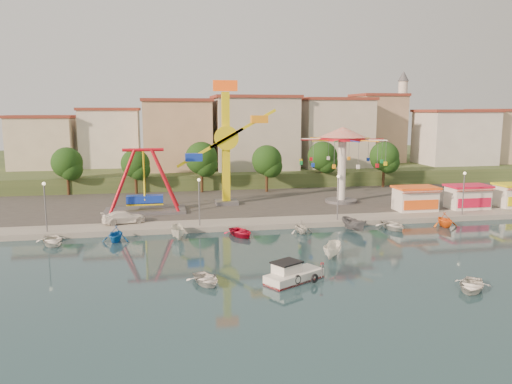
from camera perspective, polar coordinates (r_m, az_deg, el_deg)
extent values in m
plane|color=#162E3D|center=(44.76, 5.15, -7.87)|extent=(200.00, 200.00, 0.00)
cube|color=#9E998E|center=(104.61, -3.99, 2.20)|extent=(200.00, 100.00, 0.60)
cube|color=#4C4944|center=(73.20, -1.15, -0.60)|extent=(90.00, 28.00, 0.01)
cube|color=#384C26|center=(109.41, -4.29, 3.14)|extent=(200.00, 60.00, 3.00)
cube|color=#59595E|center=(64.23, -12.53, -2.09)|extent=(10.00, 5.00, 0.30)
cube|color=#1536C0|center=(63.96, -12.58, -0.82)|extent=(4.50, 1.40, 1.00)
cylinder|color=red|center=(63.19, -12.78, 4.73)|extent=(5.00, 0.40, 0.40)
cube|color=#59595E|center=(68.01, -3.41, -1.17)|extent=(3.00, 3.00, 0.50)
cube|color=yellow|center=(67.07, -3.47, 4.93)|extent=(1.00, 1.00, 15.00)
cube|color=#EE4B0D|center=(66.96, -3.54, 12.03)|extent=(3.20, 0.50, 1.40)
cylinder|color=yellow|center=(66.18, -3.40, 6.18)|extent=(3.20, 0.50, 3.20)
cube|color=yellow|center=(66.24, -1.50, 7.25)|extent=(8.90, 0.35, 5.19)
cube|color=orange|center=(66.58, 0.37, 8.31)|extent=(2.20, 1.20, 1.00)
cylinder|color=#59595E|center=(70.15, 9.68, -1.00)|extent=(4.40, 4.40, 0.40)
cylinder|color=white|center=(69.52, 9.77, 2.49)|extent=(1.10, 1.10, 9.00)
cylinder|color=red|center=(69.15, 9.87, 6.02)|extent=(6.00, 6.00, 0.50)
cone|color=red|center=(69.10, 9.89, 6.77)|extent=(6.40, 6.40, 1.40)
cube|color=white|center=(66.53, 17.74, -0.83)|extent=(5.00, 3.00, 2.80)
cube|color=#FE5C16|center=(66.29, 17.80, 0.49)|extent=(5.40, 3.40, 0.25)
cube|color=red|center=(64.87, 18.49, -0.04)|extent=(5.00, 0.77, 0.43)
cube|color=white|center=(70.27, 23.02, -0.61)|extent=(5.00, 3.00, 2.80)
cube|color=red|center=(70.04, 23.10, 0.64)|extent=(5.40, 3.40, 0.25)
cube|color=red|center=(68.70, 23.86, 0.14)|extent=(5.00, 0.77, 0.43)
cylinder|color=#59595E|center=(56.46, -22.92, -1.73)|extent=(0.14, 0.14, 5.00)
cylinder|color=#59595E|center=(55.21, -6.50, -1.29)|extent=(0.14, 0.14, 5.00)
cylinder|color=#59595E|center=(58.49, 9.34, -0.75)|extent=(0.14, 0.14, 5.00)
cylinder|color=#59595E|center=(65.62, 22.61, -0.26)|extent=(0.14, 0.14, 5.00)
cylinder|color=#382314|center=(80.17, -20.67, 0.97)|extent=(0.44, 0.44, 3.60)
sphere|color=black|center=(79.81, -20.80, 3.16)|extent=(4.60, 4.60, 4.60)
cylinder|color=#382314|center=(78.28, -13.54, 1.05)|extent=(0.44, 0.44, 3.40)
sphere|color=black|center=(77.93, -13.63, 3.17)|extent=(4.35, 4.35, 4.35)
cylinder|color=#382314|center=(77.90, -6.21, 1.41)|extent=(0.44, 0.44, 3.92)
sphere|color=black|center=(77.51, -6.25, 3.88)|extent=(5.02, 5.02, 5.02)
cylinder|color=#382314|center=(77.87, 1.23, 1.36)|extent=(0.44, 0.44, 3.66)
sphere|color=black|center=(77.50, 1.24, 3.66)|extent=(4.68, 4.68, 4.68)
cylinder|color=#382314|center=(83.28, 7.57, 1.85)|extent=(0.44, 0.44, 3.80)
sphere|color=black|center=(82.93, 7.62, 4.09)|extent=(4.86, 4.86, 4.86)
cylinder|color=#382314|center=(85.25, 14.36, 1.80)|extent=(0.44, 0.44, 3.77)
sphere|color=black|center=(84.90, 14.45, 3.97)|extent=(4.83, 4.83, 4.83)
cube|color=beige|center=(89.99, -24.55, 5.76)|extent=(9.26, 9.53, 11.87)
cube|color=silver|center=(93.23, -16.47, 5.31)|extent=(12.33, 9.01, 8.63)
cube|color=tan|center=(93.30, -8.37, 6.39)|extent=(11.95, 9.28, 11.23)
cube|color=beige|center=(91.77, 0.40, 5.81)|extent=(12.59, 10.50, 9.20)
cube|color=beige|center=(98.44, 7.78, 5.97)|extent=(10.75, 9.23, 9.24)
cube|color=tan|center=(101.63, 15.31, 6.39)|extent=(12.77, 10.96, 11.21)
cube|color=silver|center=(105.91, 21.49, 6.49)|extent=(8.23, 8.98, 12.36)
cube|color=beige|center=(116.67, 25.14, 5.57)|extent=(11.59, 10.93, 8.76)
cylinder|color=silver|center=(106.44, 16.29, 7.75)|extent=(1.80, 1.80, 16.00)
cylinder|color=#59595E|center=(106.46, 16.41, 10.44)|extent=(2.80, 2.80, 0.30)
cone|color=#59595E|center=(106.64, 16.51, 12.59)|extent=(2.20, 2.20, 2.00)
cube|color=white|center=(39.64, 4.38, -9.70)|extent=(5.18, 4.11, 0.88)
cube|color=red|center=(39.71, 4.37, -10.00)|extent=(5.18, 4.11, 0.16)
cube|color=white|center=(39.36, 3.51, -8.70)|extent=(2.44, 2.27, 0.88)
cube|color=black|center=(39.21, 3.52, -8.02)|extent=(2.71, 2.54, 0.12)
torus|color=black|center=(38.70, 4.76, -9.96)|extent=(0.74, 0.55, 0.75)
torus|color=black|center=(39.11, 6.71, -9.78)|extent=(0.74, 0.55, 0.75)
imported|color=white|center=(39.09, -5.73, -9.91)|extent=(3.38, 3.99, 0.70)
imported|color=silver|center=(40.84, 23.38, -9.77)|extent=(4.32, 4.46, 0.75)
imported|color=white|center=(45.84, 8.73, -6.61)|extent=(3.06, 3.80, 1.40)
imported|color=white|center=(58.26, -14.89, -2.80)|extent=(5.13, 3.25, 1.38)
imported|color=white|center=(53.72, -22.26, -5.16)|extent=(3.89, 4.64, 0.82)
imported|color=blue|center=(52.68, -15.74, -4.64)|extent=(3.09, 3.45, 1.63)
imported|color=silver|center=(52.48, -8.90, -4.57)|extent=(1.48, 3.71, 1.42)
imported|color=red|center=(53.11, -1.75, -4.62)|extent=(3.89, 4.62, 0.82)
imported|color=silver|center=(54.40, 5.20, -3.98)|extent=(2.74, 3.06, 1.44)
imported|color=#56565B|center=(56.31, 11.16, -3.65)|extent=(2.48, 4.07, 1.48)
imported|color=white|center=(58.22, 15.41, -3.70)|extent=(3.14, 4.25, 0.85)
imported|color=orange|center=(61.13, 20.78, -2.97)|extent=(2.91, 3.33, 1.68)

